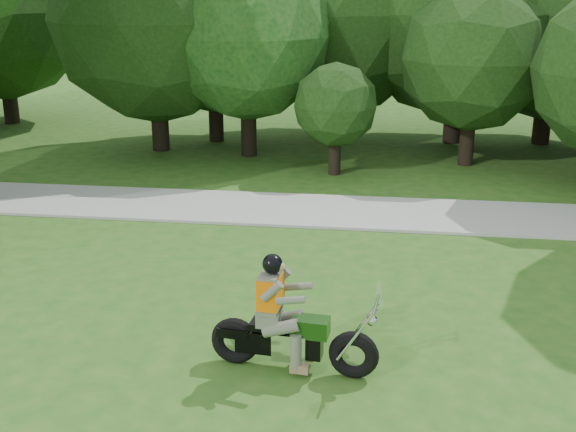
{
  "coord_description": "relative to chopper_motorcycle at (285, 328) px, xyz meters",
  "views": [
    {
      "loc": [
        0.13,
        -6.59,
        4.8
      ],
      "look_at": [
        -1.39,
        4.8,
        0.96
      ],
      "focal_mm": 45.0,
      "sensor_mm": 36.0,
      "label": 1
    }
  ],
  "objects": [
    {
      "name": "walkway",
      "position": [
        0.99,
        6.5,
        -0.55
      ],
      "size": [
        60.0,
        2.2,
        0.06
      ],
      "primitive_type": "cube",
      "color": "#A9A9A4",
      "rests_on": "ground"
    },
    {
      "name": "tree_line",
      "position": [
        3.09,
        13.1,
        3.06
      ],
      "size": [
        39.36,
        11.78,
        7.58
      ],
      "color": "black",
      "rests_on": "ground"
    },
    {
      "name": "chopper_motorcycle",
      "position": [
        0.0,
        0.0,
        0.0
      ],
      "size": [
        2.19,
        0.65,
        1.57
      ],
      "rotation": [
        0.0,
        0.0,
        -0.11
      ],
      "color": "black",
      "rests_on": "ground"
    }
  ]
}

